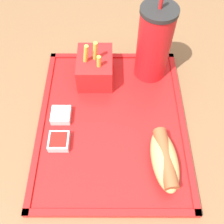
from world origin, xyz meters
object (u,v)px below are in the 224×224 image
(soda_cup, at_px, (154,44))
(sauce_cup_ketchup, at_px, (59,141))
(sauce_cup_mayo, at_px, (61,114))
(hot_dog_far, at_px, (165,159))
(fries_carton, at_px, (95,68))

(soda_cup, relative_size, sauce_cup_ketchup, 5.14)
(sauce_cup_mayo, bearing_deg, soda_cup, 123.17)
(sauce_cup_mayo, relative_size, sauce_cup_ketchup, 1.00)
(hot_dog_far, distance_m, fries_carton, 0.26)
(sauce_cup_ketchup, bearing_deg, hot_dog_far, 77.53)
(sauce_cup_ketchup, bearing_deg, fries_carton, 159.38)
(soda_cup, height_order, fries_carton, soda_cup)
(hot_dog_far, height_order, fries_carton, fries_carton)
(hot_dog_far, relative_size, fries_carton, 1.18)
(hot_dog_far, distance_m, sauce_cup_mayo, 0.23)
(fries_carton, xyz_separation_m, sauce_cup_mayo, (0.11, -0.07, -0.02))
(sauce_cup_mayo, bearing_deg, fries_carton, 148.32)
(hot_dog_far, bearing_deg, sauce_cup_mayo, -117.98)
(sauce_cup_mayo, distance_m, sauce_cup_ketchup, 0.06)
(soda_cup, height_order, sauce_cup_ketchup, soda_cup)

